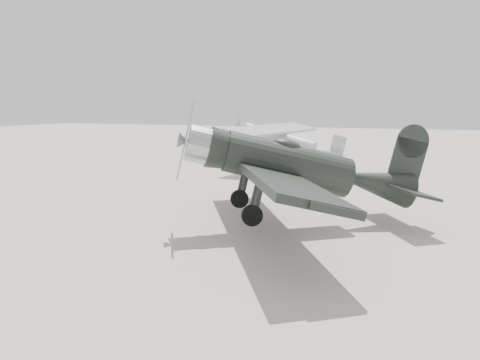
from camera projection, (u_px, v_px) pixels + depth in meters
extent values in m
plane|color=#B0AA9C|center=(194.00, 217.00, 18.65)|extent=(160.00, 160.00, 0.00)
cylinder|color=black|center=(287.00, 166.00, 16.83)|extent=(4.72, 3.64, 1.47)
cone|color=black|center=(378.00, 163.00, 17.33)|extent=(3.04, 2.58, 1.37)
cylinder|color=#A6A8AA|center=(198.00, 168.00, 16.37)|extent=(1.48, 1.60, 1.30)
cone|color=#A6A8AA|center=(180.00, 168.00, 16.27)|extent=(0.62, 0.69, 0.59)
cube|color=#A6A8AA|center=(182.00, 168.00, 16.29)|extent=(0.15, 0.19, 2.73)
ellipsoid|color=black|center=(282.00, 148.00, 16.70)|extent=(1.36, 1.21, 0.48)
cube|color=black|center=(267.00, 177.00, 16.78)|extent=(8.39, 11.94, 0.23)
cube|color=black|center=(400.00, 161.00, 17.45)|extent=(3.27, 4.38, 0.11)
cube|color=black|center=(405.00, 137.00, 17.33)|extent=(1.13, 0.74, 1.89)
cylinder|color=black|center=(263.00, 226.00, 15.56)|extent=(0.70, 0.51, 0.71)
cylinder|color=black|center=(249.00, 208.00, 18.33)|extent=(0.70, 0.51, 0.71)
cylinder|color=#333333|center=(264.00, 205.00, 15.45)|extent=(0.16, 0.16, 1.47)
cylinder|color=#333333|center=(249.00, 190.00, 18.22)|extent=(0.16, 0.16, 1.47)
cylinder|color=black|center=(406.00, 174.00, 17.56)|extent=(0.24, 0.19, 0.23)
cylinder|color=#A5A7AA|center=(279.00, 140.00, 34.36)|extent=(5.73, 1.84, 1.19)
cone|color=#A5A7AA|center=(328.00, 142.00, 32.53)|extent=(2.06, 1.30, 1.08)
cone|color=#A5A7AA|center=(241.00, 138.00, 35.87)|extent=(0.78, 1.19, 1.13)
cube|color=#A5A7AA|center=(236.00, 138.00, 36.08)|extent=(0.07, 0.16, 2.38)
cube|color=#A5A7AA|center=(273.00, 130.00, 34.46)|extent=(3.43, 12.06, 0.19)
cube|color=#A5A7AA|center=(336.00, 141.00, 32.26)|extent=(1.40, 3.77, 0.09)
cube|color=#A5A7AA|center=(338.00, 131.00, 32.10)|extent=(0.98, 0.20, 1.41)
cylinder|color=black|center=(261.00, 163.00, 34.00)|extent=(0.62, 0.22, 0.61)
cylinder|color=black|center=(274.00, 160.00, 36.06)|extent=(0.62, 0.22, 0.61)
cylinder|color=#333333|center=(261.00, 154.00, 33.91)|extent=(0.11, 0.11, 1.30)
cylinder|color=#333333|center=(275.00, 152.00, 35.96)|extent=(0.11, 0.11, 1.30)
cylinder|color=black|center=(339.00, 147.00, 32.21)|extent=(0.20, 0.10, 0.19)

